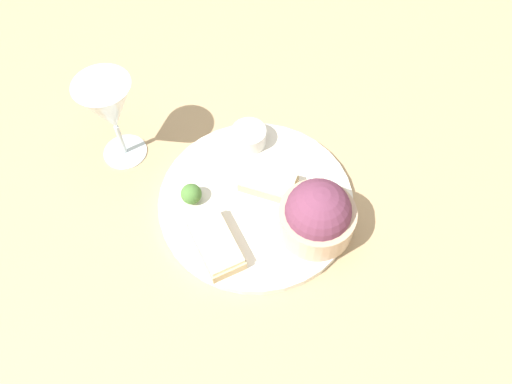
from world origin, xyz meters
The scene contains 8 objects.
ground_plane centered at (0.00, 0.00, 0.00)m, with size 4.00×4.00×0.00m, color tan.
dinner_plate centered at (0.00, 0.00, 0.01)m, with size 0.31×0.31×0.01m.
salad_bowl centered at (-0.10, -0.02, 0.05)m, with size 0.11×0.11×0.10m.
sauce_ramekin centered at (0.08, -0.08, 0.03)m, with size 0.06×0.06×0.03m.
cheese_toast_near centered at (-0.01, 0.10, 0.03)m, with size 0.11×0.09×0.03m.
cheese_toast_far centered at (0.00, -0.03, 0.03)m, with size 0.10×0.08×0.03m.
wine_glass centered at (0.23, 0.07, 0.11)m, with size 0.09×0.09×0.16m.
garnish centered at (0.07, 0.07, 0.03)m, with size 0.03×0.03×0.03m.
Camera 1 is at (-0.27, 0.31, 0.68)m, focal length 35.00 mm.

